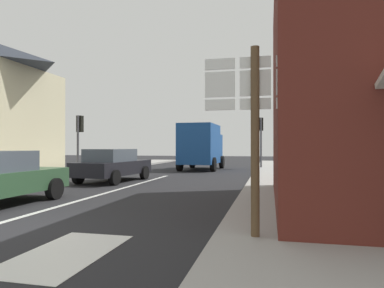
% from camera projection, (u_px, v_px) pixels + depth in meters
% --- Properties ---
extents(ground_plane, '(80.00, 80.00, 0.00)m').
position_uv_depth(ground_plane, '(154.00, 179.00, 16.29)').
color(ground_plane, '#232326').
extents(sidewalk_right, '(2.61, 44.00, 0.14)m').
position_uv_depth(sidewalk_right, '(280.00, 186.00, 13.03)').
color(sidewalk_right, '#9E9B96').
rests_on(sidewalk_right, ground).
extents(sidewalk_left, '(2.61, 44.00, 0.14)m').
position_uv_depth(sidewalk_left, '(20.00, 179.00, 15.65)').
color(sidewalk_left, '#9E9B96').
rests_on(sidewalk_left, ground).
extents(lane_centre_stripe, '(0.16, 12.00, 0.01)m').
position_uv_depth(lane_centre_stripe, '(118.00, 190.00, 12.39)').
color(lane_centre_stripe, silver).
rests_on(lane_centre_stripe, ground).
extents(lane_turn_arrow, '(1.20, 2.20, 0.01)m').
position_uv_depth(lane_turn_arrow, '(66.00, 253.00, 5.01)').
color(lane_turn_arrow, silver).
rests_on(lane_turn_arrow, ground).
extents(sedan_far, '(2.28, 4.35, 1.47)m').
position_uv_depth(sedan_far, '(113.00, 165.00, 15.29)').
color(sedan_far, black).
rests_on(sedan_far, ground).
extents(delivery_truck, '(2.56, 5.04, 3.05)m').
position_uv_depth(delivery_truck, '(201.00, 145.00, 23.07)').
color(delivery_truck, '#19478C').
rests_on(delivery_truck, ground).
extents(route_sign_post, '(1.66, 0.14, 3.20)m').
position_uv_depth(route_sign_post, '(255.00, 121.00, 5.49)').
color(route_sign_post, brown).
rests_on(route_sign_post, ground).
extents(traffic_light_far_right, '(0.30, 0.49, 3.59)m').
position_uv_depth(traffic_light_far_right, '(261.00, 131.00, 23.69)').
color(traffic_light_far_right, '#47474C').
rests_on(traffic_light_far_right, ground).
extents(traffic_light_near_left, '(0.30, 0.49, 3.28)m').
position_uv_depth(traffic_light_near_left, '(79.00, 131.00, 18.69)').
color(traffic_light_near_left, '#47474C').
rests_on(traffic_light_near_left, ground).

